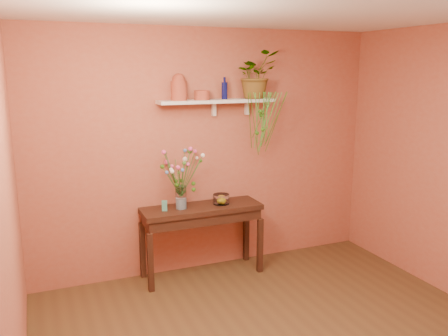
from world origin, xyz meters
name	(u,v)px	position (x,y,z in m)	size (l,w,h in m)	color
room	(304,195)	(0.00, 0.00, 1.35)	(4.04, 4.04, 2.70)	#52391E
sideboard	(202,216)	(-0.17, 1.77, 0.68)	(1.31, 0.42, 0.80)	#361A10
wall_shelf	(218,102)	(0.06, 1.87, 1.92)	(1.30, 0.24, 0.19)	white
terracotta_jug	(179,88)	(-0.38, 1.87, 2.07)	(0.17, 0.17, 0.28)	#A23E29
terracotta_pot	(202,95)	(-0.12, 1.87, 1.99)	(0.16, 0.16, 0.10)	#A23E29
blue_bottle	(225,90)	(0.14, 1.89, 2.03)	(0.08, 0.08, 0.24)	#0B0E48
spider_plant	(256,75)	(0.51, 1.87, 2.20)	(0.47, 0.41, 0.52)	#306313
plant_fronds	(263,120)	(0.52, 1.70, 1.72)	(0.54, 0.39, 0.71)	#306313
glass_vase	(181,199)	(-0.41, 1.77, 0.90)	(0.12, 0.12, 0.24)	white
bouquet	(181,167)	(-0.39, 1.80, 1.24)	(0.45, 0.54, 0.54)	#386B28
glass_bowl	(221,199)	(0.06, 1.77, 0.85)	(0.18, 0.18, 0.11)	white
lemon	(221,200)	(0.05, 1.75, 0.84)	(0.08, 0.08, 0.08)	yellow
carton	(165,206)	(-0.59, 1.76, 0.85)	(0.05, 0.04, 0.11)	teal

